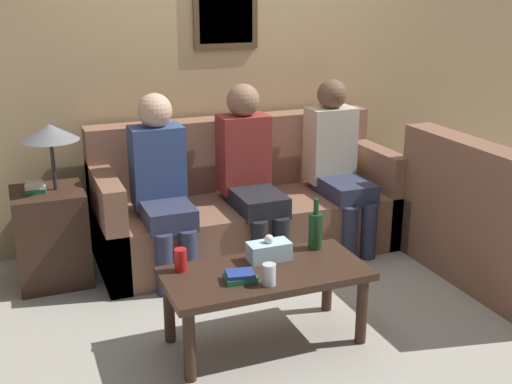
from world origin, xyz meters
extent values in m
plane|color=#ADA899|center=(0.00, 0.00, 0.00)|extent=(16.00, 16.00, 0.00)
cube|color=tan|center=(0.00, 0.94, 1.30)|extent=(9.00, 0.06, 2.60)
cube|color=#4C3823|center=(0.00, 0.90, 1.70)|extent=(0.48, 0.02, 0.60)
cube|color=silver|center=(0.00, 0.89, 1.70)|extent=(0.40, 0.01, 0.52)
cube|color=brown|center=(0.00, 0.44, 0.20)|extent=(2.14, 0.83, 0.40)
cube|color=brown|center=(0.00, 0.76, 0.66)|extent=(2.14, 0.20, 0.53)
cube|color=brown|center=(-1.00, 0.44, 0.34)|extent=(0.14, 0.83, 0.69)
cube|color=brown|center=(1.00, 0.44, 0.34)|extent=(0.14, 0.83, 0.69)
cube|color=brown|center=(1.43, -0.60, 0.20)|extent=(0.83, 1.35, 0.40)
cube|color=brown|center=(1.12, -0.60, 0.66)|extent=(0.20, 1.35, 0.53)
cube|color=brown|center=(1.43, 0.01, 0.34)|extent=(0.83, 0.14, 0.69)
cube|color=#382319|center=(-0.37, -0.75, 0.40)|extent=(1.07, 0.51, 0.04)
cylinder|color=#382319|center=(-0.84, -0.94, 0.19)|extent=(0.06, 0.06, 0.38)
cylinder|color=#382319|center=(0.11, -0.94, 0.19)|extent=(0.06, 0.06, 0.38)
cylinder|color=#382319|center=(-0.84, -0.55, 0.19)|extent=(0.06, 0.06, 0.38)
cylinder|color=#382319|center=(0.11, -0.55, 0.19)|extent=(0.06, 0.06, 0.38)
cube|color=#382319|center=(-1.35, 0.46, 0.31)|extent=(0.44, 0.44, 0.62)
cylinder|color=#262628|center=(-1.30, 0.46, 0.79)|extent=(0.02, 0.02, 0.34)
cone|color=slate|center=(-1.30, 0.46, 0.99)|extent=(0.35, 0.35, 0.10)
cube|color=#237547|center=(-1.42, 0.43, 0.63)|extent=(0.13, 0.09, 0.03)
cube|color=beige|center=(-1.42, 0.43, 0.66)|extent=(0.12, 0.07, 0.02)
cube|color=beige|center=(-1.42, 0.43, 0.68)|extent=(0.11, 0.08, 0.02)
cylinder|color=#19421E|center=(0.01, -0.58, 0.52)|extent=(0.08, 0.08, 0.21)
cylinder|color=#19421E|center=(0.01, -0.58, 0.67)|extent=(0.03, 0.03, 0.09)
cylinder|color=silver|center=(-0.41, -0.91, 0.48)|extent=(0.07, 0.07, 0.11)
cube|color=#237547|center=(-0.53, -0.82, 0.44)|extent=(0.17, 0.13, 0.03)
cube|color=navy|center=(-0.53, -0.82, 0.46)|extent=(0.16, 0.13, 0.02)
cylinder|color=red|center=(-0.78, -0.59, 0.48)|extent=(0.07, 0.07, 0.12)
cube|color=silver|center=(-0.30, -0.63, 0.47)|extent=(0.23, 0.12, 0.10)
sphere|color=white|center=(-0.30, -0.63, 0.54)|extent=(0.05, 0.05, 0.05)
cube|color=#2D334C|center=(-0.65, 0.21, 0.45)|extent=(0.31, 0.42, 0.14)
cylinder|color=#2D334C|center=(-0.73, 0.00, 0.20)|extent=(0.11, 0.11, 0.40)
cylinder|color=#2D334C|center=(-0.58, 0.00, 0.20)|extent=(0.11, 0.11, 0.40)
cube|color=#33477A|center=(-0.65, 0.42, 0.71)|extent=(0.34, 0.22, 0.53)
sphere|color=tan|center=(-0.65, 0.42, 1.08)|extent=(0.22, 0.22, 0.22)
cube|color=black|center=(-0.03, 0.24, 0.45)|extent=(0.31, 0.49, 0.14)
cylinder|color=black|center=(-0.10, -0.01, 0.20)|extent=(0.11, 0.11, 0.40)
cylinder|color=black|center=(0.05, -0.01, 0.20)|extent=(0.11, 0.11, 0.40)
cube|color=maroon|center=(-0.03, 0.48, 0.72)|extent=(0.34, 0.22, 0.54)
sphere|color=#8C664C|center=(-0.03, 0.48, 1.09)|extent=(0.23, 0.23, 0.23)
cube|color=#2D334C|center=(0.66, 0.25, 0.45)|extent=(0.31, 0.47, 0.14)
cylinder|color=#2D334C|center=(0.58, 0.02, 0.20)|extent=(0.11, 0.11, 0.40)
cylinder|color=#2D334C|center=(0.73, 0.02, 0.20)|extent=(0.11, 0.11, 0.40)
cube|color=beige|center=(0.66, 0.48, 0.72)|extent=(0.34, 0.22, 0.55)
sphere|color=brown|center=(0.66, 0.48, 1.09)|extent=(0.22, 0.22, 0.22)
camera|label=1|loc=(-1.54, -3.57, 1.85)|focal=45.00mm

